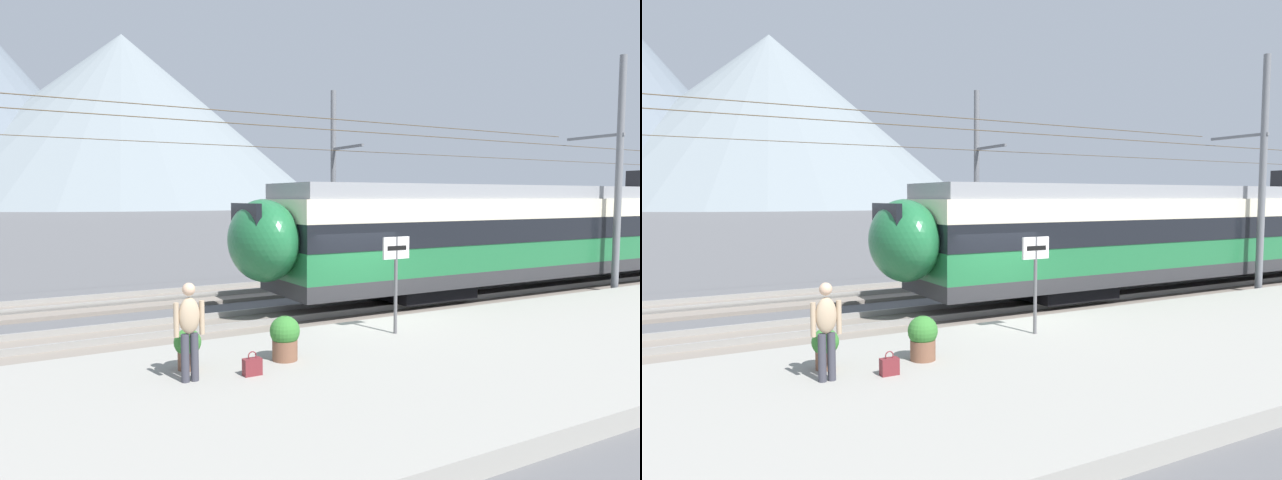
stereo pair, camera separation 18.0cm
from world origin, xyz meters
The scene contains 14 objects.
ground_plane centered at (0.00, 0.00, 0.00)m, with size 400.00×400.00×0.00m, color #565659.
platform_slab centered at (0.00, -4.27, 0.17)m, with size 120.00×6.98×0.34m, color gray.
track_near centered at (0.00, 1.47, 0.07)m, with size 120.00×3.00×0.28m.
track_far centered at (0.00, 6.23, 0.07)m, with size 120.00×3.00×0.28m.
train_near_platform centered at (10.63, 1.47, 2.23)m, with size 26.92×3.04×4.27m.
train_far_track centered at (18.92, 6.23, 2.23)m, with size 27.16×3.00×4.27m.
catenary_mast_mid centered at (10.58, -0.34, 4.28)m, with size 41.36×2.24×8.33m.
catenary_mast_far_side centered at (4.23, 8.20, 4.12)m, with size 41.36×2.42×7.97m.
platform_sign centered at (-0.45, -2.34, 1.97)m, with size 0.70×0.08×2.22m.
passenger_walking centered at (-5.52, -3.35, 1.28)m, with size 0.53×0.22×1.69m.
handbag_beside_passenger centered at (-4.48, -3.56, 0.49)m, with size 0.32×0.18×0.43m.
potted_plant_platform_edge centered at (-5.37, -2.67, 0.77)m, with size 0.49×0.49×0.75m.
potted_plant_by_shelter centered at (-3.57, -3.00, 0.81)m, with size 0.58×0.58×0.86m.
mountain_central_peak centered at (29.76, 196.66, 30.08)m, with size 143.36×143.36×60.17m, color slate.
Camera 2 is at (-8.02, -12.67, 3.46)m, focal length 31.65 mm.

